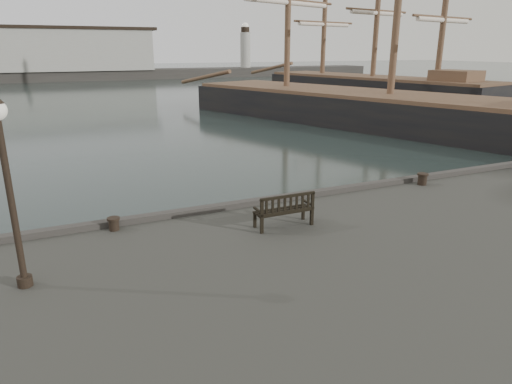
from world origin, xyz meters
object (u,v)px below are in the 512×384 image
(bench, at_px, (284,216))
(tall_ship_main, at_px, (388,118))
(tall_ship_far, at_px, (371,93))
(bollard_left, at_px, (114,224))
(bollard_right, at_px, (422,179))
(lamp_post, at_px, (6,168))

(bench, xyz_separation_m, tall_ship_main, (20.42, 19.80, -1.08))
(tall_ship_far, bearing_deg, bollard_left, -148.33)
(bollard_left, height_order, tall_ship_main, tall_ship_main)
(bench, relative_size, bollard_left, 4.59)
(bollard_right, height_order, lamp_post, lamp_post)
(bench, height_order, lamp_post, lamp_post)
(bollard_left, height_order, tall_ship_far, tall_ship_far)
(bollard_left, bearing_deg, tall_ship_far, 44.05)
(bollard_right, height_order, tall_ship_main, tall_ship_main)
(bollard_left, height_order, bollard_right, bollard_right)
(bollard_left, xyz_separation_m, tall_ship_main, (24.82, 18.09, -0.96))
(tall_ship_main, height_order, tall_ship_far, tall_ship_main)
(lamp_post, relative_size, tall_ship_far, 0.12)
(bench, distance_m, tall_ship_main, 28.46)
(bench, bearing_deg, bollard_right, 13.65)
(bollard_left, bearing_deg, tall_ship_main, 36.09)
(bench, relative_size, tall_ship_far, 0.05)
(lamp_post, height_order, tall_ship_far, tall_ship_far)
(lamp_post, bearing_deg, bench, 6.36)
(bollard_left, bearing_deg, bench, -21.20)
(bollard_left, relative_size, lamp_post, 0.09)
(lamp_post, bearing_deg, tall_ship_main, 37.27)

